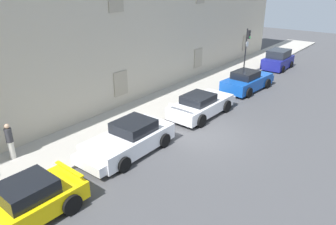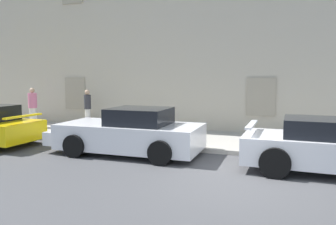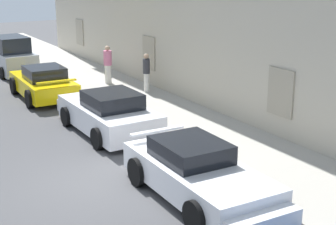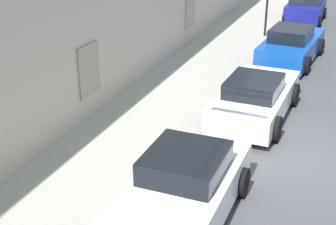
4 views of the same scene
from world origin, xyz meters
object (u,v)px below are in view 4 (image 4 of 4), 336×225
Objects in this scene: sportscar_white_middle at (257,96)px; sportscar_tail_end at (292,45)px; sportscar_yellow_flank at (177,198)px; hatchback_parked at (306,7)px.

sportscar_tail_end reaches higher than sportscar_white_middle.
sportscar_tail_end is (12.00, -0.34, 0.01)m from sportscar_yellow_flank.
sportscar_white_middle is at bearing -2.43° from sportscar_yellow_flank.
sportscar_white_middle is at bearing 179.16° from sportscar_tail_end.
sportscar_yellow_flank is 6.02m from sportscar_white_middle.
sportscar_white_middle is at bearing -178.28° from hatchback_parked.
sportscar_yellow_flank is 1.36× the size of hatchback_parked.
sportscar_yellow_flank is at bearing 178.36° from sportscar_tail_end.
sportscar_yellow_flank is at bearing 177.57° from sportscar_white_middle.
sportscar_tail_end is at bearing -176.11° from hatchback_parked.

